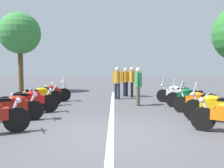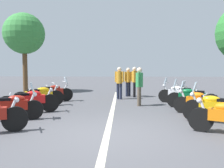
% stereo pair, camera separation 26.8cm
% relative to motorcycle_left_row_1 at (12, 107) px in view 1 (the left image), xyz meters
% --- Properties ---
extents(ground_plane, '(80.00, 80.00, 0.00)m').
position_rel_motorcycle_left_row_1_xyz_m(ground_plane, '(-1.43, -3.11, -0.46)').
color(ground_plane, '#4C4C51').
extents(lane_centre_stripe, '(13.56, 0.16, 0.01)m').
position_rel_motorcycle_left_row_1_xyz_m(lane_centre_stripe, '(1.92, -3.11, -0.46)').
color(lane_centre_stripe, beige).
rests_on(lane_centre_stripe, ground_plane).
extents(motorcycle_left_row_1, '(0.86, 1.94, 1.20)m').
position_rel_motorcycle_left_row_1_xyz_m(motorcycle_left_row_1, '(0.00, 0.00, 0.00)').
color(motorcycle_left_row_1, black).
rests_on(motorcycle_left_row_1, ground_plane).
extents(motorcycle_left_row_2, '(1.06, 2.06, 1.02)m').
position_rel_motorcycle_left_row_1_xyz_m(motorcycle_left_row_2, '(1.21, -0.08, 0.01)').
color(motorcycle_left_row_2, black).
rests_on(motorcycle_left_row_2, ground_plane).
extents(motorcycle_left_row_3, '(1.15, 1.97, 1.02)m').
position_rel_motorcycle_left_row_1_xyz_m(motorcycle_left_row_3, '(2.72, 0.10, 0.00)').
color(motorcycle_left_row_3, black).
rests_on(motorcycle_left_row_3, ground_plane).
extents(motorcycle_left_row_4, '(1.14, 1.96, 1.22)m').
position_rel_motorcycle_left_row_1_xyz_m(motorcycle_left_row_4, '(4.05, -0.05, 0.01)').
color(motorcycle_left_row_4, black).
rests_on(motorcycle_left_row_4, ground_plane).
extents(motorcycle_right_row_1, '(1.00, 1.91, 1.23)m').
position_rel_motorcycle_left_row_1_xyz_m(motorcycle_right_row_1, '(-0.09, -6.32, 0.01)').
color(motorcycle_right_row_1, black).
rests_on(motorcycle_right_row_1, ground_plane).
extents(motorcycle_right_row_2, '(1.14, 1.85, 1.20)m').
position_rel_motorcycle_left_row_1_xyz_m(motorcycle_right_row_2, '(1.17, -6.32, -0.00)').
color(motorcycle_right_row_2, black).
rests_on(motorcycle_right_row_2, ground_plane).
extents(motorcycle_right_row_3, '(0.96, 1.99, 1.21)m').
position_rel_motorcycle_left_row_1_xyz_m(motorcycle_right_row_3, '(2.49, -6.36, 0.00)').
color(motorcycle_right_row_3, black).
rests_on(motorcycle_right_row_3, ground_plane).
extents(motorcycle_right_row_4, '(1.02, 1.96, 1.20)m').
position_rel_motorcycle_left_row_1_xyz_m(motorcycle_right_row_4, '(3.91, -6.23, 0.00)').
color(motorcycle_right_row_4, black).
rests_on(motorcycle_right_row_4, ground_plane).
extents(bystander_0, '(0.33, 0.46, 1.68)m').
position_rel_motorcycle_left_row_1_xyz_m(bystander_0, '(6.48, -3.86, 0.52)').
color(bystander_0, '#1E2338').
rests_on(bystander_0, ground_plane).
extents(bystander_1, '(0.32, 0.48, 1.72)m').
position_rel_motorcycle_left_row_1_xyz_m(bystander_1, '(5.21, -3.35, 0.55)').
color(bystander_1, '#1E2338').
rests_on(bystander_1, ground_plane).
extents(bystander_2, '(0.52, 0.32, 1.69)m').
position_rel_motorcycle_left_row_1_xyz_m(bystander_2, '(3.08, -4.25, 0.53)').
color(bystander_2, brown).
rests_on(bystander_2, ground_plane).
extents(bystander_3, '(0.53, 0.32, 1.73)m').
position_rel_motorcycle_left_row_1_xyz_m(bystander_3, '(6.14, -4.21, 0.55)').
color(bystander_3, black).
rests_on(bystander_3, ground_plane).
extents(roadside_tree_2, '(2.79, 2.79, 5.43)m').
position_rel_motorcycle_left_row_1_xyz_m(roadside_tree_2, '(8.68, 3.23, 3.54)').
color(roadside_tree_2, brown).
rests_on(roadside_tree_2, ground_plane).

